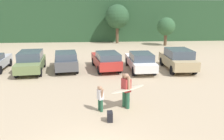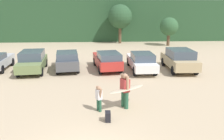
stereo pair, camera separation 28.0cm
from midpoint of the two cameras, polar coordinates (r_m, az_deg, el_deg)
hillside_ridge at (r=40.04m, az=-4.93°, el=12.47°), size 108.00×12.00×6.05m
tree_ridge_back at (r=32.74m, az=1.08°, el=13.17°), size 3.33×3.33×5.41m
tree_center_left at (r=31.54m, az=13.11°, el=10.49°), size 2.38×2.38×3.72m
parked_car_olive_green at (r=18.92m, az=-20.03°, el=2.05°), size 2.28×4.46×1.60m
parked_car_dark_gray at (r=18.70m, az=-11.86°, el=2.43°), size 2.30×4.40×1.56m
parked_car_red at (r=18.42m, az=-1.90°, el=2.54°), size 2.39×4.52×1.53m
parked_car_white at (r=18.32m, az=6.65°, el=2.26°), size 1.83×4.79×1.49m
parked_car_tan at (r=19.09m, az=15.70°, el=2.68°), size 1.97×4.43×1.71m
person_adult at (r=11.30m, az=2.84°, el=-4.63°), size 0.48×0.66×1.78m
person_child at (r=11.01m, az=-3.66°, el=-6.77°), size 0.35×0.51×1.27m
surfboard_cream at (r=11.27m, az=3.37°, el=-4.74°), size 2.09×1.67×0.16m
backpack_dropped at (r=10.23m, az=-1.32°, el=-11.55°), size 0.24×0.34×0.45m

